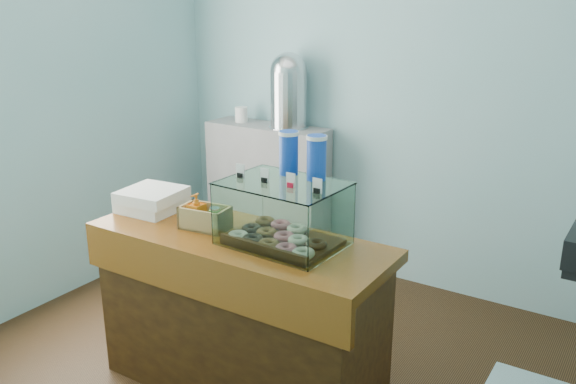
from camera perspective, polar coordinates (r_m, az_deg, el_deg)
The scene contains 8 objects.
ground at distance 3.72m, azimuth -1.91°, elevation -15.86°, with size 3.50×3.50×0.00m, color black.
room_shell at distance 3.10m, azimuth -1.76°, elevation 11.25°, with size 3.54×3.04×2.82m.
counter at distance 3.30m, azimuth -4.55°, elevation -11.26°, with size 1.60×0.60×0.90m.
back_shelf at distance 4.93m, azimuth -1.90°, elevation -0.02°, with size 1.00×0.32×1.10m, color gray.
display_case at distance 2.97m, azimuth -0.18°, elevation -1.56°, with size 0.59×0.45×0.53m.
condiment_crate at distance 3.22m, azimuth -7.90°, elevation -2.26°, with size 0.27×0.18×0.18m.
pastry_boxes at distance 3.53m, azimuth -12.59°, elevation -0.71°, with size 0.35×0.35×0.13m.
coffee_urn at distance 4.64m, azimuth 0.06°, elevation 9.64°, with size 0.31×0.31×0.57m.
Camera 1 is at (1.77, -2.53, 2.06)m, focal length 38.00 mm.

